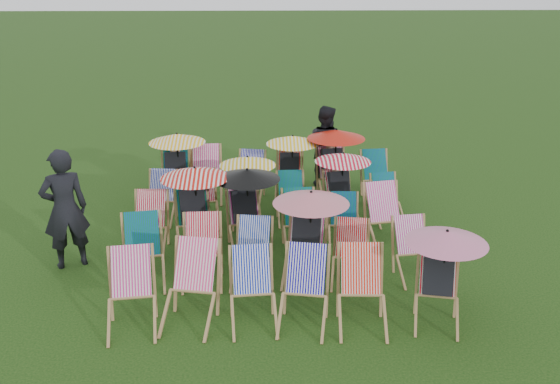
{
  "coord_description": "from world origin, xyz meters",
  "views": [
    {
      "loc": [
        -0.16,
        -9.4,
        4.55
      ],
      "look_at": [
        0.1,
        0.28,
        0.9
      ],
      "focal_mm": 40.0,
      "sensor_mm": 36.0,
      "label": 1
    }
  ],
  "objects_px": {
    "deckchair_0": "(131,294)",
    "deckchair_5": "(440,276)",
    "person_rear": "(325,146)",
    "person_left": "(65,209)",
    "deckchair_29": "(378,177)"
  },
  "relations": [
    {
      "from": "deckchair_0",
      "to": "deckchair_5",
      "type": "distance_m",
      "value": 4.02
    },
    {
      "from": "person_left",
      "to": "deckchair_0",
      "type": "bearing_deg",
      "value": 101.0
    },
    {
      "from": "deckchair_0",
      "to": "person_rear",
      "type": "bearing_deg",
      "value": 53.42
    },
    {
      "from": "deckchair_29",
      "to": "person_left",
      "type": "height_order",
      "value": "person_left"
    },
    {
      "from": "deckchair_0",
      "to": "person_left",
      "type": "relative_size",
      "value": 0.51
    },
    {
      "from": "person_left",
      "to": "deckchair_29",
      "type": "bearing_deg",
      "value": -177.76
    },
    {
      "from": "deckchair_5",
      "to": "deckchair_0",
      "type": "bearing_deg",
      "value": -167.44
    },
    {
      "from": "person_left",
      "to": "person_rear",
      "type": "relative_size",
      "value": 1.11
    },
    {
      "from": "deckchair_0",
      "to": "deckchair_5",
      "type": "bearing_deg",
      "value": -6.84
    },
    {
      "from": "person_rear",
      "to": "deckchair_5",
      "type": "bearing_deg",
      "value": 130.28
    },
    {
      "from": "deckchair_0",
      "to": "deckchair_29",
      "type": "xyz_separation_m",
      "value": [
        4.01,
        4.57,
        -0.03
      ]
    },
    {
      "from": "deckchair_5",
      "to": "deckchair_29",
      "type": "height_order",
      "value": "deckchair_5"
    },
    {
      "from": "deckchair_5",
      "to": "deckchair_29",
      "type": "distance_m",
      "value": 4.53
    },
    {
      "from": "person_rear",
      "to": "deckchair_0",
      "type": "bearing_deg",
      "value": 90.45
    },
    {
      "from": "person_left",
      "to": "person_rear",
      "type": "distance_m",
      "value": 5.63
    }
  ]
}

